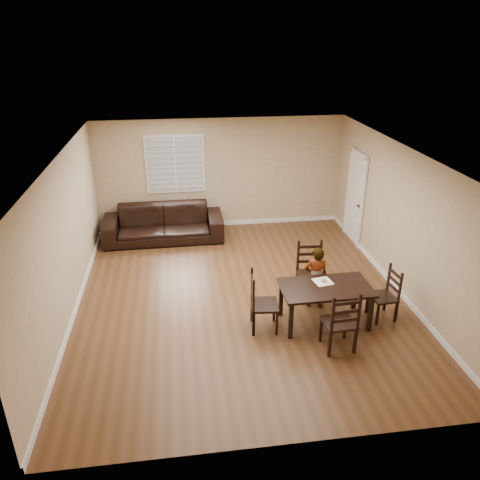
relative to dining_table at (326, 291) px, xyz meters
name	(u,v)px	position (x,y,z in m)	size (l,w,h in m)	color
ground	(241,296)	(-1.28, 1.06, -0.62)	(7.00, 7.00, 0.00)	brown
room	(242,202)	(-1.24, 1.24, 1.19)	(6.04, 7.04, 2.72)	#CAAF88
dining_table	(326,291)	(0.00, 0.00, 0.00)	(1.52, 0.87, 0.71)	black
chair_near	(309,271)	(0.00, 0.98, -0.13)	(0.51, 0.49, 1.07)	black
chair_far	(342,326)	(0.02, -0.82, -0.13)	(0.50, 0.47, 1.06)	black
chair_left	(257,304)	(-1.16, 0.00, -0.14)	(0.48, 0.51, 1.05)	black
chair_right	(389,295)	(1.15, 0.03, -0.19)	(0.44, 0.46, 0.95)	black
child	(316,277)	(-0.01, 0.55, -0.03)	(0.42, 0.28, 1.17)	gray
napkin	(323,281)	(0.00, 0.17, 0.09)	(0.29, 0.29, 0.00)	white
donut	(324,280)	(0.02, 0.17, 0.11)	(0.10, 0.10, 0.04)	#C98548
sofa	(164,223)	(-2.73, 3.87, -0.21)	(2.77, 1.08, 0.81)	black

